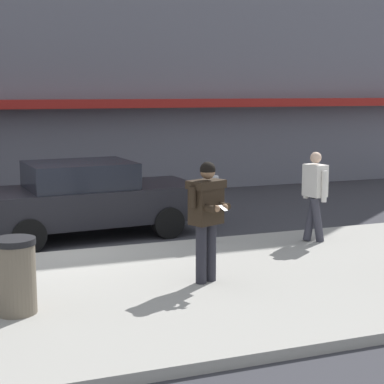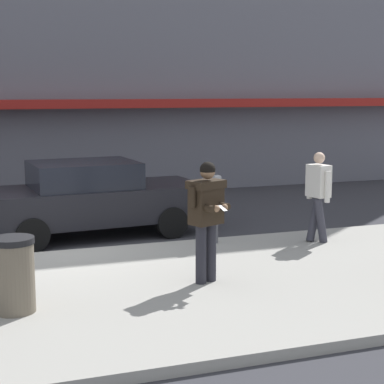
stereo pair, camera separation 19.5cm
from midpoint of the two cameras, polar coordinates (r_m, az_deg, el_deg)
The scene contains 8 objects.
ground_plane at distance 11.93m, azimuth -12.56°, elevation -5.58°, with size 80.00×80.00×0.00m, color #333338.
sidewalk at distance 9.42m, azimuth -3.95°, elevation -8.86°, with size 32.00×5.30×0.14m, color #99968E.
curb_paint_line at distance 12.14m, azimuth -7.91°, elevation -5.17°, with size 28.00×0.12×0.01m, color silver.
parked_sedan_mid at distance 13.24m, azimuth -9.74°, elevation -0.55°, with size 4.63×2.19×1.54m.
man_texting_on_phone at distance 9.38m, azimuth 0.72°, elevation -1.49°, with size 0.61×0.65×1.81m.
pedestrian_in_light_coat at distance 12.19m, azimuth 10.42°, elevation 0.11°, with size 0.38×0.59×1.70m.
parking_meter at distance 11.88m, azimuth 1.47°, elevation -0.64°, with size 0.12×0.18×1.27m.
trash_bin at distance 8.53m, azimuth -16.07°, elevation -7.16°, with size 0.55×0.55×0.98m.
Camera 1 is at (-1.64, -11.42, 2.96)m, focal length 60.00 mm.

